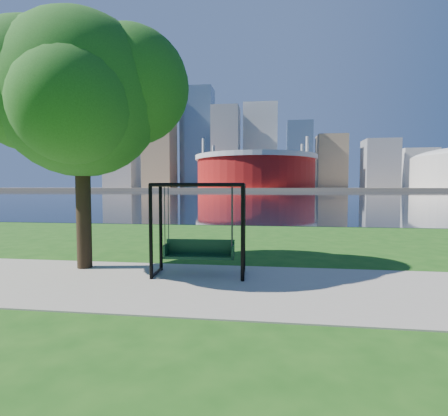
# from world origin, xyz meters

# --- Properties ---
(ground) EXTENTS (900.00, 900.00, 0.00)m
(ground) POSITION_xyz_m (0.00, 0.00, 0.00)
(ground) COLOR #1E5114
(ground) RESTS_ON ground
(path) EXTENTS (120.00, 4.00, 0.03)m
(path) POSITION_xyz_m (0.00, -0.50, 0.01)
(path) COLOR #9E937F
(path) RESTS_ON ground
(river) EXTENTS (900.00, 180.00, 0.02)m
(river) POSITION_xyz_m (0.00, 102.00, 0.01)
(river) COLOR black
(river) RESTS_ON ground
(far_bank) EXTENTS (900.00, 228.00, 2.00)m
(far_bank) POSITION_xyz_m (0.00, 306.00, 1.00)
(far_bank) COLOR #937F60
(far_bank) RESTS_ON ground
(stadium) EXTENTS (83.00, 83.00, 32.00)m
(stadium) POSITION_xyz_m (-10.00, 235.00, 14.23)
(stadium) COLOR maroon
(stadium) RESTS_ON far_bank
(skyline) EXTENTS (392.00, 66.00, 96.50)m
(skyline) POSITION_xyz_m (-4.27, 319.39, 35.89)
(skyline) COLOR gray
(skyline) RESTS_ON far_bank
(swing) EXTENTS (2.32, 1.10, 2.33)m
(swing) POSITION_xyz_m (-0.57, 0.35, 1.13)
(swing) COLOR black
(swing) RESTS_ON ground
(park_tree) EXTENTS (5.55, 5.02, 6.90)m
(park_tree) POSITION_xyz_m (-3.90, 0.78, 4.79)
(park_tree) COLOR black
(park_tree) RESTS_ON ground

